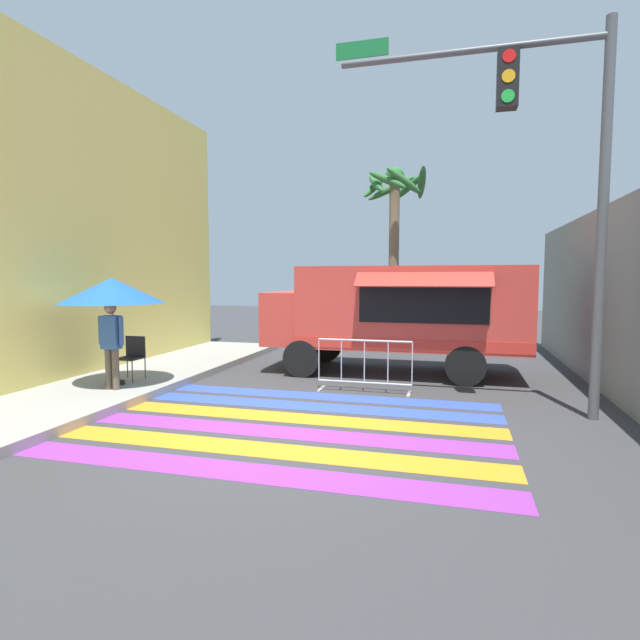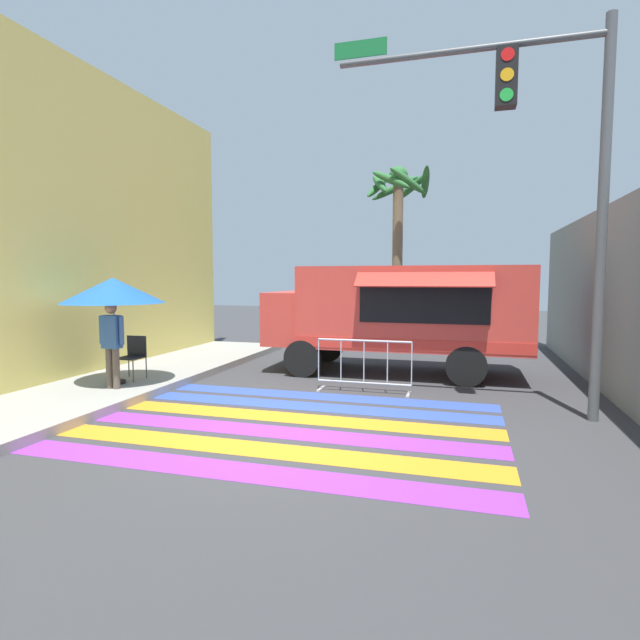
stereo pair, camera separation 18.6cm
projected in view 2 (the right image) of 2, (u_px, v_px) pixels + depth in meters
The scene contains 11 objects.
ground_plane at pixel (281, 431), 7.35m from camera, with size 60.00×60.00×0.00m, color #38383A.
sidewalk_left at pixel (5, 401), 8.79m from camera, with size 4.40×16.00×0.16m.
concrete_wall_right at pixel (628, 302), 8.59m from camera, with size 0.20×16.00×3.67m.
crosswalk_painted at pixel (288, 425), 7.64m from camera, with size 6.40×4.36×0.01m.
food_truck at pixel (394, 310), 11.70m from camera, with size 5.96×2.74×2.51m.
traffic_signal_pole at pixel (546, 148), 7.74m from camera, with size 4.31×0.29×6.24m.
patio_umbrella at pixel (113, 291), 9.73m from camera, with size 1.97×1.97×2.10m.
folding_chair at pixel (133, 353), 10.32m from camera, with size 0.45×0.45×0.89m.
vendor_person at pixel (112, 340), 9.37m from camera, with size 0.53×0.22×1.64m.
barricade_front at pixel (364, 367), 9.78m from camera, with size 1.88×0.44×1.04m.
palm_tree at pixel (398, 217), 16.05m from camera, with size 2.13×2.16×5.79m.
Camera 2 is at (2.57, -6.73, 2.25)m, focal length 28.00 mm.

